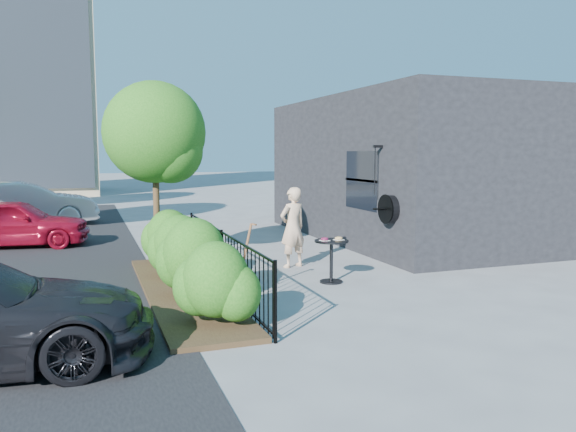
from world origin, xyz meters
name	(u,v)px	position (x,y,z in m)	size (l,w,h in m)	color
ground	(300,284)	(0.00, 0.00, 0.00)	(120.00, 120.00, 0.00)	gray
shop_building	(420,168)	(5.50, 4.50, 2.00)	(6.22, 9.00, 4.00)	black
fence	(222,260)	(-1.50, 0.00, 0.56)	(0.05, 6.05, 1.10)	black
planting_bed	(183,291)	(-2.20, 0.00, 0.04)	(1.30, 6.00, 0.08)	#382616
shrubs	(187,253)	(-2.10, 0.10, 0.70)	(1.10, 5.60, 1.24)	#1C5E15
patio_tree	(158,139)	(-2.24, 2.76, 2.76)	(2.20, 2.20, 3.94)	#3F2B19
cafe_table	(331,253)	(0.59, -0.11, 0.56)	(0.65, 0.65, 0.87)	black
woman	(293,227)	(0.41, 1.51, 0.87)	(0.63, 0.41, 1.73)	#D9AF8C
shovel	(243,264)	(-1.25, -0.51, 0.57)	(0.43, 0.17, 1.29)	brown
car_red	(13,223)	(-5.56, 6.40, 0.64)	(1.51, 3.75, 1.28)	#AA0E28
car_silver	(25,204)	(-5.67, 10.76, 0.75)	(1.59, 4.55, 1.50)	#AFAFB4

